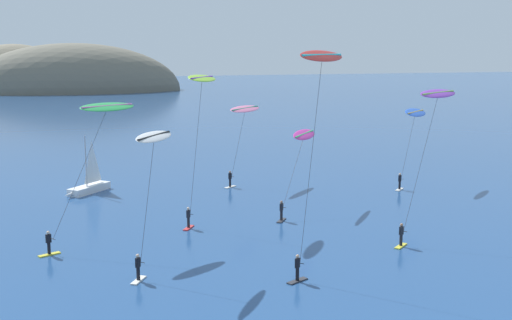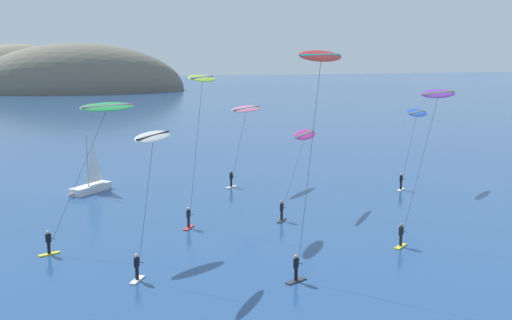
% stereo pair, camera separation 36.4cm
% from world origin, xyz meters
% --- Properties ---
extents(headland_island, '(73.64, 40.32, 31.19)m').
position_xyz_m(headland_island, '(-19.45, 197.90, 0.00)').
color(headland_island, '#6B6656').
rests_on(headland_island, ground).
extents(sailboat_near, '(4.79, 4.99, 5.70)m').
position_xyz_m(sailboat_near, '(-16.07, 40.58, 0.64)').
color(sailboat_near, white).
rests_on(sailboat_near, ground).
extents(kitesurfer_pink, '(5.52, 5.45, 8.08)m').
position_xyz_m(kitesurfer_pink, '(0.06, 41.08, 7.22)').
color(kitesurfer_pink, silver).
rests_on(kitesurfer_pink, ground).
extents(kitesurfer_blue, '(5.88, 5.17, 7.88)m').
position_xyz_m(kitesurfer_blue, '(16.52, 35.09, 6.90)').
color(kitesurfer_blue, silver).
rests_on(kitesurfer_blue, ground).
extents(kitesurfer_red, '(5.58, 5.11, 13.92)m').
position_xyz_m(kitesurfer_red, '(-2.83, 13.90, 12.38)').
color(kitesurfer_red, '#2D2D33').
rests_on(kitesurfer_red, ground).
extents(kitesurfer_purple, '(7.58, 5.37, 10.99)m').
position_xyz_m(kitesurfer_purple, '(8.48, 18.79, 9.79)').
color(kitesurfer_purple, yellow).
rests_on(kitesurfer_purple, ground).
extents(kitesurfer_white, '(3.79, 5.08, 8.84)m').
position_xyz_m(kitesurfer_white, '(-12.81, 16.79, 7.65)').
color(kitesurfer_white, silver).
rests_on(kitesurfer_white, ground).
extents(kitesurfer_lime, '(4.31, 5.61, 11.94)m').
position_xyz_m(kitesurfer_lime, '(-7.33, 27.72, 10.66)').
color(kitesurfer_lime, red).
rests_on(kitesurfer_lime, ground).
extents(kitesurfer_magenta, '(6.44, 7.82, 6.82)m').
position_xyz_m(kitesurfer_magenta, '(2.12, 29.54, 5.90)').
color(kitesurfer_magenta, '#2D2D33').
rests_on(kitesurfer_magenta, ground).
extents(kitesurfer_green, '(7.61, 5.16, 10.14)m').
position_xyz_m(kitesurfer_green, '(-15.28, 24.18, 9.07)').
color(kitesurfer_green, yellow).
rests_on(kitesurfer_green, ground).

